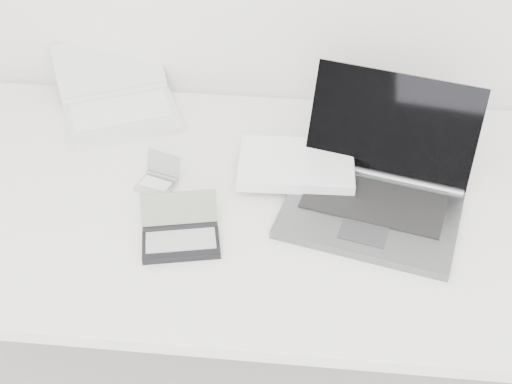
# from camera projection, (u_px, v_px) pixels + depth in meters

# --- Properties ---
(desk) EXTENTS (1.60, 0.80, 0.73)m
(desk) POSITION_uv_depth(u_px,v_px,m) (271.00, 216.00, 1.60)
(desk) COLOR white
(desk) RESTS_ON ground
(laptop_large) EXTENTS (0.53, 0.42, 0.24)m
(laptop_large) POSITION_uv_depth(u_px,v_px,m) (351.00, 181.00, 1.56)
(laptop_large) COLOR slate
(laptop_large) RESTS_ON desk
(netbook_open_white) EXTENTS (0.39, 0.43, 0.10)m
(netbook_open_white) POSITION_uv_depth(u_px,v_px,m) (118.00, 102.00, 1.81)
(netbook_open_white) COLOR silver
(netbook_open_white) RESTS_ON desk
(pda_silver) EXTENTS (0.10, 0.10, 0.07)m
(pda_silver) POSITION_uv_depth(u_px,v_px,m) (158.00, 180.00, 1.60)
(pda_silver) COLOR #B9BABE
(pda_silver) RESTS_ON desk
(palmtop_charcoal) EXTENTS (0.18, 0.16, 0.08)m
(palmtop_charcoal) POSITION_uv_depth(u_px,v_px,m) (181.00, 235.00, 1.47)
(palmtop_charcoal) COLOR black
(palmtop_charcoal) RESTS_ON desk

